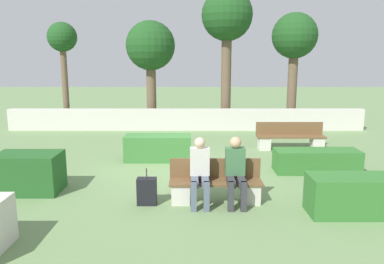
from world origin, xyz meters
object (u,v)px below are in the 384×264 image
tree_center_right (228,20)px  tree_rightmost (296,39)px  person_seated_man (237,168)px  person_seated_woman (201,169)px  tree_center_left (152,48)px  bench_front (217,186)px  suitcase (148,191)px  tree_leftmost (64,43)px  bench_left_side (292,139)px

tree_center_right → tree_rightmost: tree_center_right is taller
tree_rightmost → person_seated_man: bearing=-110.7°
person_seated_woman → tree_center_left: bearing=102.0°
tree_center_right → bench_front: bearing=-96.3°
bench_front → tree_center_right: 9.61m
bench_front → tree_center_right: (0.95, 8.65, 4.07)m
person_seated_man → tree_rightmost: bearing=69.3°
suitcase → tree_leftmost: (-4.37, 8.61, 3.20)m
tree_center_right → tree_rightmost: size_ratio=1.19×
person_seated_woman → tree_center_left: size_ratio=0.30×
bench_left_side → suitcase: bench_left_side is taller
tree_leftmost → tree_center_right: size_ratio=0.76×
tree_leftmost → tree_center_right: 6.74m
tree_leftmost → tree_center_right: tree_center_right is taller
tree_center_left → tree_rightmost: 5.97m
suitcase → tree_center_right: bearing=75.3°
person_seated_man → tree_center_left: bearing=106.3°
tree_leftmost → tree_center_left: bearing=0.7°
bench_left_side → tree_center_right: tree_center_right is taller
person_seated_woman → tree_rightmost: size_ratio=0.28×
tree_center_left → tree_rightmost: tree_rightmost is taller
bench_front → bench_left_side: bearing=59.4°
tree_center_right → bench_left_side: bearing=-67.9°
bench_front → tree_leftmost: tree_leftmost is taller
person_seated_man → tree_center_right: size_ratio=0.24×
bench_front → tree_leftmost: (-5.72, 8.47, 3.15)m
bench_front → tree_center_left: size_ratio=0.42×
suitcase → tree_center_left: bearing=95.3°
person_seated_man → person_seated_woman: size_ratio=1.01×
bench_left_side → suitcase: 6.11m
person_seated_man → tree_center_right: (0.58, 8.79, 3.65)m
person_seated_man → tree_center_left: 9.36m
bench_front → person_seated_woman: size_ratio=1.39×
bench_front → person_seated_man: size_ratio=1.38×
person_seated_woman → tree_leftmost: tree_leftmost is taller
tree_rightmost → tree_leftmost: bearing=-177.5°
tree_center_left → tree_center_right: tree_center_right is taller
person_seated_man → person_seated_woman: bearing=-179.8°
tree_center_left → tree_center_right: bearing=2.6°
bench_front → bench_left_side: same height
suitcase → tree_leftmost: tree_leftmost is taller
person_seated_man → bench_left_side: bearing=63.8°
person_seated_woman → tree_center_right: size_ratio=0.24×
suitcase → tree_rightmost: size_ratio=0.16×
tree_center_right → person_seated_woman: bearing=-98.2°
tree_leftmost → tree_center_left: 3.57m
person_seated_woman → suitcase: bearing=-179.7°
tree_center_right → tree_rightmost: bearing=4.5°
tree_center_right → person_seated_man: bearing=-93.8°
bench_front → tree_center_right: bearing=83.7°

